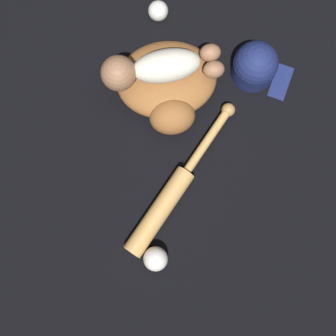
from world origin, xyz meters
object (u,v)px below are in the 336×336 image
baby_figure (155,68)px  baseball_spare (157,11)px  baseball_glove (168,86)px  baseball_cap (256,65)px  baseball (156,259)px  baseball_bat (170,195)px

baby_figure → baseball_spare: 0.27m
baby_figure → baseball_spare: (-0.06, -0.24, -0.12)m
baseball_glove → baseball_cap: baseball_cap is taller
baseball_spare → baseball_cap: size_ratio=0.32×
baseball_glove → baseball: (0.16, 0.49, -0.02)m
baby_figure → baseball_bat: (0.04, 0.35, -0.12)m
baseball → baseball_cap: (-0.44, -0.49, 0.02)m
baseball_glove → baseball_cap: 0.28m
baseball_glove → baseball_spare: bearing=-97.0°
baby_figure → baseball_cap: (-0.31, 0.03, -0.10)m
baby_figure → baseball: size_ratio=5.03×
baseball_glove → baseball_bat: 0.33m
baseball_bat → baseball_spare: size_ratio=6.62×
baseball_spare → baseball_bat: bearing=79.7°
baseball_bat → baseball: size_ratio=6.04×
baseball → baseball_cap: 0.65m
baseball_glove → baseball_bat: bearing=77.0°
baseball_spare → baseball_cap: baseball_cap is taller
baby_figure → baseball_glove: bearing=143.8°
baby_figure → baseball: bearing=75.7°
baseball_bat → baseball_cap: (-0.35, -0.32, 0.03)m
baseball_spare → baseball_cap: (-0.24, 0.26, 0.02)m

